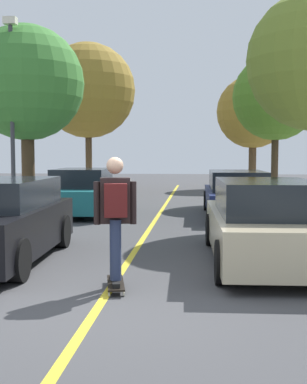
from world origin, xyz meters
TOP-DOWN VIEW (x-y plane):
  - ground at (0.00, 0.00)m, footprint 80.00×80.00m
  - center_line at (0.00, 4.00)m, footprint 0.12×39.20m
  - parked_car_left_near at (-2.32, 9.09)m, footprint 1.96×4.09m
  - parked_car_right_nearest at (2.33, 2.59)m, footprint 1.95×4.53m
  - parked_car_right_near at (2.32, 8.96)m, footprint 1.91×4.67m
  - street_tree_left_nearest at (-4.04, 9.14)m, footprint 3.49×3.49m
  - street_tree_left_near at (-4.04, 17.79)m, footprint 4.47×4.47m
  - street_tree_right_near at (4.04, 13.26)m, footprint 3.21×3.21m
  - street_tree_right_far at (4.04, 21.20)m, footprint 3.83×3.83m
  - streetlamp at (-4.07, 7.97)m, footprint 0.36×0.24m
  - skateboard at (0.08, 0.67)m, footprint 0.38×0.87m
  - skateboarder at (0.09, 0.64)m, footprint 0.59×0.71m

SIDE VIEW (x-z plane):
  - ground at x=0.00m, z-range 0.00..0.00m
  - center_line at x=0.00m, z-range 0.00..0.01m
  - skateboard at x=0.08m, z-range 0.04..0.14m
  - parked_car_right_near at x=2.32m, z-range -0.02..1.33m
  - parked_car_left_near at x=-2.32m, z-range -0.02..1.38m
  - parked_car_right_nearest at x=2.33m, z-range -0.03..1.39m
  - skateboarder at x=0.09m, z-range 0.22..1.93m
  - streetlamp at x=-4.07m, z-range 0.54..6.06m
  - street_tree_right_near at x=4.04m, z-range 1.23..6.64m
  - street_tree_left_nearest at x=-4.04m, z-range 1.17..6.78m
  - street_tree_right_far at x=4.04m, z-range 1.12..6.95m
  - street_tree_left_near at x=-4.04m, z-range 1.35..8.28m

